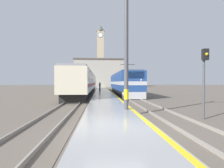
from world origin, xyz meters
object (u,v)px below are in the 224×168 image
(locomotive_train, at_px, (123,83))
(passenger_train, at_px, (86,82))
(clock_tower, at_px, (100,54))
(catenary_mast, at_px, (128,42))
(person_on_platform, at_px, (100,86))
(signal_post, at_px, (205,72))

(locomotive_train, relative_size, passenger_train, 0.57)
(passenger_train, height_order, clock_tower, clock_tower)
(passenger_train, bearing_deg, locomotive_train, -27.31)
(passenger_train, xyz_separation_m, clock_tower, (2.98, 49.15, 12.94))
(locomotive_train, distance_m, catenary_mast, 19.05)
(passenger_train, relative_size, person_on_platform, 20.22)
(signal_post, bearing_deg, clock_tower, 94.11)
(locomotive_train, xyz_separation_m, clock_tower, (-3.49, 52.49, 13.12))
(clock_tower, bearing_deg, locomotive_train, -86.20)
(person_on_platform, distance_m, clock_tower, 50.51)
(passenger_train, distance_m, signal_post, 24.69)
(locomotive_train, distance_m, person_on_platform, 5.50)
(clock_tower, bearing_deg, person_on_platform, -90.45)
(locomotive_train, distance_m, clock_tower, 54.22)
(signal_post, bearing_deg, catenary_mast, 163.10)
(clock_tower, bearing_deg, passenger_train, -93.47)
(clock_tower, relative_size, signal_post, 7.50)
(passenger_train, relative_size, clock_tower, 1.17)
(locomotive_train, bearing_deg, clock_tower, 93.80)
(passenger_train, xyz_separation_m, signal_post, (8.19, -23.29, 0.56))
(catenary_mast, distance_m, signal_post, 4.55)
(locomotive_train, relative_size, person_on_platform, 11.61)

